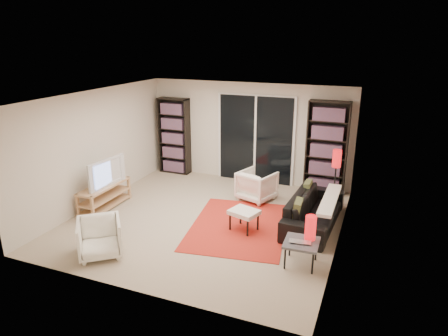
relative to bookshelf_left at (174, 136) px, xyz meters
The scene contains 20 objects.
floor 3.19m from the bookshelf_left, 50.10° to the right, with size 5.00×5.00×0.00m, color tan.
wall_back 1.97m from the bookshelf_left, ahead, with size 5.00×0.02×2.40m, color beige.
wall_front 5.22m from the bookshelf_left, 68.02° to the right, with size 5.00×0.02×2.40m, color beige.
wall_left 2.41m from the bookshelf_left, 103.27° to the right, with size 0.02×5.00×2.40m, color beige.
wall_right 5.03m from the bookshelf_left, 27.66° to the right, with size 0.02×5.00×2.40m, color beige.
ceiling 3.36m from the bookshelf_left, 50.10° to the right, with size 5.00×5.00×0.02m, color white.
sliding_door 2.16m from the bookshelf_left, ahead, with size 1.92×0.08×2.16m.
bookshelf_left is the anchor object (origin of this frame).
bookshelf_right 3.85m from the bookshelf_left, ahead, with size 0.90×0.30×2.10m.
tv_stand 2.70m from the bookshelf_left, 95.55° to the right, with size 0.41×1.29×0.50m.
tv 2.61m from the bookshelf_left, 95.11° to the right, with size 1.00×0.13×0.58m, color black.
rug 3.69m from the bookshelf_left, 42.04° to the right, with size 1.74×2.36×0.01m, color red.
sofa 4.37m from the bookshelf_left, 24.41° to the right, with size 2.03×0.80×0.59m, color black.
armchair_back 2.82m from the bookshelf_left, 21.35° to the right, with size 0.70×0.72×0.65m, color white.
armchair_front 4.35m from the bookshelf_left, 77.95° to the right, with size 0.67×0.69×0.63m, color white.
ottoman 3.79m from the bookshelf_left, 41.88° to the right, with size 0.59×0.53×0.40m.
side_table 5.20m from the bookshelf_left, 39.33° to the right, with size 0.55×0.55×0.40m.
laptop 5.24m from the bookshelf_left, 40.21° to the right, with size 0.34×0.22×0.03m, color silver.
table_lamp 5.17m from the bookshelf_left, 37.44° to the right, with size 0.17×0.17×0.39m, color red.
floor_lamp 4.30m from the bookshelf_left, 13.08° to the right, with size 0.19×0.19×1.29m.
Camera 1 is at (2.97, -6.48, 3.41)m, focal length 32.00 mm.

